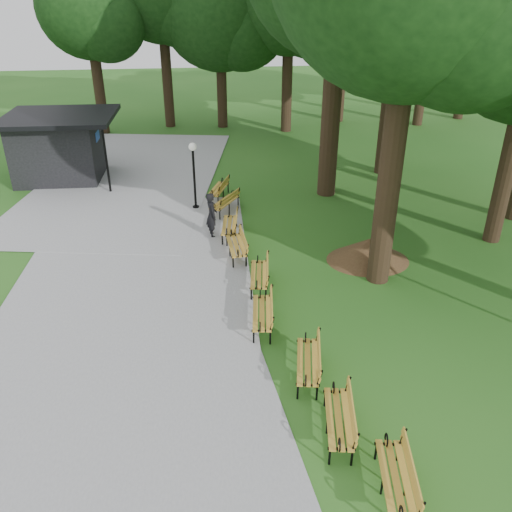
{
  "coord_description": "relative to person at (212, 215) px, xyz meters",
  "views": [
    {
      "loc": [
        -1.57,
        -11.17,
        8.65
      ],
      "look_at": [
        0.09,
        3.12,
        1.1
      ],
      "focal_mm": 37.2,
      "sensor_mm": 36.0,
      "label": 1
    }
  ],
  "objects": [
    {
      "name": "path",
      "position": [
        -2.89,
        -4.03,
        -0.83
      ],
      "size": [
        12.0,
        38.0,
        0.06
      ],
      "primitive_type": "cube",
      "color": "#97979A",
      "rests_on": "ground"
    },
    {
      "name": "ground",
      "position": [
        1.11,
        -7.03,
        -0.86
      ],
      "size": [
        100.0,
        100.0,
        0.0
      ],
      "primitive_type": "plane",
      "color": "#255F1B",
      "rests_on": "ground"
    },
    {
      "name": "bench_1",
      "position": [
        2.22,
        -10.17,
        -0.42
      ],
      "size": [
        0.96,
        1.98,
        0.88
      ],
      "primitive_type": null,
      "rotation": [
        0.0,
        0.0,
        -1.75
      ],
      "color": "gold",
      "rests_on": "ground"
    },
    {
      "name": "bench_8",
      "position": [
        0.43,
        3.81,
        -0.42
      ],
      "size": [
        1.23,
        2.0,
        0.88
      ],
      "primitive_type": null,
      "rotation": [
        0.0,
        0.0,
        -1.9
      ],
      "color": "gold",
      "rests_on": "ground"
    },
    {
      "name": "dirt_mound",
      "position": [
        5.25,
        -2.59,
        -0.45
      ],
      "size": [
        2.39,
        2.39,
        0.83
      ],
      "primitive_type": "cone",
      "color": "#47301C",
      "rests_on": "ground"
    },
    {
      "name": "bench_0",
      "position": [
        2.89,
        -11.77,
        -0.42
      ],
      "size": [
        0.97,
        1.98,
        0.88
      ],
      "primitive_type": null,
      "rotation": [
        0.0,
        0.0,
        -1.75
      ],
      "color": "gold",
      "rests_on": "ground"
    },
    {
      "name": "bench_4",
      "position": [
        1.3,
        -3.91,
        -0.42
      ],
      "size": [
        0.89,
        1.97,
        0.88
      ],
      "primitive_type": null,
      "rotation": [
        0.0,
        0.0,
        -1.7
      ],
      "color": "gold",
      "rests_on": "ground"
    },
    {
      "name": "bench_2",
      "position": [
        1.95,
        -8.26,
        -0.42
      ],
      "size": [
        1.0,
        1.99,
        0.88
      ],
      "primitive_type": null,
      "rotation": [
        0.0,
        0.0,
        -1.77
      ],
      "color": "gold",
      "rests_on": "ground"
    },
    {
      "name": "bench_6",
      "position": [
        0.64,
        -0.08,
        -0.42
      ],
      "size": [
        0.87,
        1.97,
        0.88
      ],
      "primitive_type": null,
      "rotation": [
        0.0,
        0.0,
        -1.7
      ],
      "color": "gold",
      "rests_on": "ground"
    },
    {
      "name": "bench_5",
      "position": [
        0.75,
        -1.8,
        -0.42
      ],
      "size": [
        0.75,
        1.93,
        0.88
      ],
      "primitive_type": null,
      "rotation": [
        0.0,
        0.0,
        -1.51
      ],
      "color": "gold",
      "rests_on": "ground"
    },
    {
      "name": "lamp_post",
      "position": [
        -0.58,
        2.81,
        1.2
      ],
      "size": [
        0.32,
        0.32,
        2.82
      ],
      "color": "black",
      "rests_on": "ground"
    },
    {
      "name": "kiosk",
      "position": [
        -6.94,
        7.39,
        0.7
      ],
      "size": [
        5.11,
        4.48,
        3.12
      ],
      "primitive_type": null,
      "rotation": [
        0.0,
        0.0,
        -0.03
      ],
      "color": "black",
      "rests_on": "ground"
    },
    {
      "name": "bench_7",
      "position": [
        0.6,
        2.22,
        -0.42
      ],
      "size": [
        1.54,
        1.95,
        0.88
      ],
      "primitive_type": null,
      "rotation": [
        0.0,
        0.0,
        -2.12
      ],
      "color": "gold",
      "rests_on": "ground"
    },
    {
      "name": "person",
      "position": [
        0.0,
        0.0,
        0.0
      ],
      "size": [
        0.52,
        0.69,
        1.72
      ],
      "primitive_type": "imported",
      "rotation": [
        0.0,
        0.0,
        1.75
      ],
      "color": "black",
      "rests_on": "ground"
    },
    {
      "name": "bench_3",
      "position": [
        1.12,
        -6.05,
        -0.42
      ],
      "size": [
        0.87,
        1.96,
        0.88
      ],
      "primitive_type": null,
      "rotation": [
        0.0,
        0.0,
        -1.7
      ],
      "color": "gold",
      "rests_on": "ground"
    }
  ]
}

